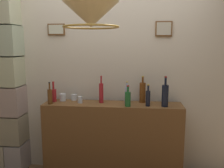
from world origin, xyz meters
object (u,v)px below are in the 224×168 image
object	(u,v)px
liquor_bottle_bourbon	(50,96)
liquor_bottle_whiskey	(143,92)
pendant_lamp	(91,15)
liquor_bottle_vermouth	(128,98)
liquor_bottle_rum	(148,98)
liquor_bottle_sherry	(101,92)
liquor_bottle_amaro	(54,95)
glass_tumbler_highball	(80,100)
glass_tumbler_rocks	(63,97)
glass_tumbler_shot	(74,97)
liquor_bottle_brandy	(165,95)
liquor_bottle_rye	(127,95)

from	to	relation	value
liquor_bottle_bourbon	liquor_bottle_whiskey	bearing A→B (deg)	10.07
pendant_lamp	liquor_bottle_vermouth	bearing A→B (deg)	67.70
liquor_bottle_rum	pendant_lamp	bearing A→B (deg)	-125.28
liquor_bottle_sherry	liquor_bottle_vermouth	world-z (taller)	liquor_bottle_sherry
liquor_bottle_amaro	glass_tumbler_highball	size ratio (longest dim) A/B	3.16
glass_tumbler_rocks	pendant_lamp	bearing A→B (deg)	-58.31
glass_tumbler_highball	glass_tumbler_shot	bearing A→B (deg)	130.31
liquor_bottle_bourbon	liquor_bottle_brandy	bearing A→B (deg)	0.85
liquor_bottle_whiskey	liquor_bottle_amaro	xyz separation A→B (m)	(-1.11, -0.07, -0.04)
liquor_bottle_whiskey	liquor_bottle_amaro	world-z (taller)	liquor_bottle_whiskey
liquor_bottle_rum	glass_tumbler_rocks	size ratio (longest dim) A/B	2.82
liquor_bottle_sherry	glass_tumbler_rocks	world-z (taller)	liquor_bottle_sherry
liquor_bottle_whiskey	glass_tumbler_rocks	size ratio (longest dim) A/B	3.60
glass_tumbler_rocks	glass_tumbler_highball	xyz separation A→B (m)	(0.24, -0.09, -0.01)
liquor_bottle_amaro	liquor_bottle_rum	distance (m)	1.17
liquor_bottle_amaro	glass_tumbler_shot	bearing A→B (deg)	21.86
liquor_bottle_brandy	liquor_bottle_rum	bearing A→B (deg)	179.79
liquor_bottle_bourbon	liquor_bottle_amaro	world-z (taller)	liquor_bottle_bourbon
liquor_bottle_brandy	liquor_bottle_vermouth	xyz separation A→B (m)	(-0.43, -0.03, -0.04)
liquor_bottle_bourbon	liquor_bottle_sherry	world-z (taller)	liquor_bottle_sherry
liquor_bottle_amaro	glass_tumbler_shot	xyz separation A→B (m)	(0.23, 0.09, -0.05)
liquor_bottle_bourbon	liquor_bottle_vermouth	distance (m)	0.94
liquor_bottle_sherry	glass_tumbler_shot	xyz separation A→B (m)	(-0.37, 0.10, -0.09)
liquor_bottle_rum	glass_tumbler_highball	distance (m)	0.83
liquor_bottle_amaro	liquor_bottle_rum	size ratio (longest dim) A/B	0.99
liquor_bottle_brandy	liquor_bottle_sherry	bearing A→B (deg)	172.00
liquor_bottle_bourbon	liquor_bottle_vermouth	size ratio (longest dim) A/B	1.08
glass_tumbler_highball	liquor_bottle_sherry	bearing A→B (deg)	8.18
liquor_bottle_whiskey	liquor_bottle_vermouth	world-z (taller)	liquor_bottle_whiskey
liquor_bottle_rum	pendant_lamp	xyz separation A→B (m)	(-0.52, -0.73, 0.85)
pendant_lamp	glass_tumbler_shot	bearing A→B (deg)	114.00
liquor_bottle_rum	liquor_bottle_vermouth	size ratio (longest dim) A/B	1.04
liquor_bottle_brandy	liquor_bottle_sherry	size ratio (longest dim) A/B	1.06
liquor_bottle_rye	liquor_bottle_rum	distance (m)	0.26
liquor_bottle_vermouth	liquor_bottle_whiskey	bearing A→B (deg)	50.85
liquor_bottle_whiskey	liquor_bottle_vermouth	size ratio (longest dim) A/B	1.33
pendant_lamp	liquor_bottle_brandy	bearing A→B (deg)	45.79
liquor_bottle_brandy	glass_tumbler_shot	distance (m)	1.15
liquor_bottle_whiskey	glass_tumbler_highball	size ratio (longest dim) A/B	4.08
glass_tumbler_highball	liquor_bottle_bourbon	bearing A→B (deg)	-165.53
liquor_bottle_amaro	liquor_bottle_sherry	distance (m)	0.61
glass_tumbler_rocks	glass_tumbler_shot	bearing A→B (deg)	19.49
liquor_bottle_rum	glass_tumbler_rocks	distance (m)	1.08
glass_tumbler_shot	liquor_bottle_rye	bearing A→B (deg)	-9.71
liquor_bottle_sherry	liquor_bottle_vermouth	size ratio (longest dim) A/B	1.35
liquor_bottle_rye	pendant_lamp	xyz separation A→B (m)	(-0.27, -0.82, 0.84)
liquor_bottle_sherry	liquor_bottle_vermouth	xyz separation A→B (m)	(0.33, -0.14, -0.04)
liquor_bottle_bourbon	liquor_bottle_rum	world-z (taller)	liquor_bottle_bourbon
liquor_bottle_rum	liquor_bottle_whiskey	bearing A→B (deg)	108.97
liquor_bottle_sherry	glass_tumbler_rocks	bearing A→B (deg)	174.46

